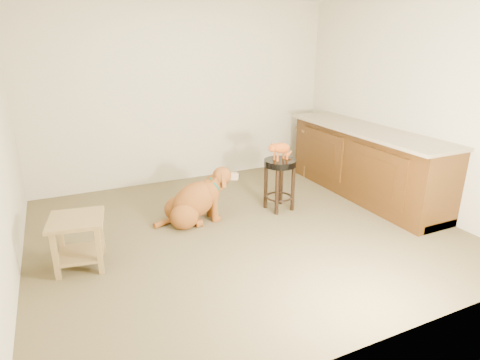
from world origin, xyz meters
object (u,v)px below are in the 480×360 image
wood_stool (311,150)px  tabby_kitten (280,149)px  side_table (78,235)px  padded_stool (280,174)px  golden_retriever (195,202)px

wood_stool → tabby_kitten: size_ratio=1.80×
side_table → tabby_kitten: tabby_kitten is taller
padded_stool → tabby_kitten: bearing=-179.7°
side_table → padded_stool: bearing=9.4°
padded_stool → tabby_kitten: (-0.01, -0.00, 0.33)m
padded_stool → wood_stool: bearing=41.3°
side_table → wood_stool: bearing=22.0°
wood_stool → tabby_kitten: bearing=-138.9°
wood_stool → tabby_kitten: 1.65m
golden_retriever → tabby_kitten: size_ratio=2.63×
padded_stool → wood_stool: wood_stool is taller
tabby_kitten → side_table: bearing=-176.6°
wood_stool → tabby_kitten: tabby_kitten is taller
side_table → golden_retriever: (1.30, 0.48, -0.08)m
side_table → tabby_kitten: size_ratio=1.36×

